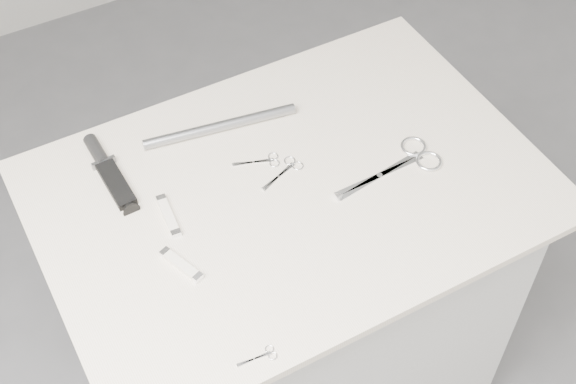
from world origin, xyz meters
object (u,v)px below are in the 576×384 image
sheathed_knife (107,169)px  large_shears (406,161)px  embroidery_scissors_b (264,161)px  metal_rail (220,126)px  plinth (291,311)px  embroidery_scissors_a (287,169)px  tiny_scissors (262,356)px  pocket_knife_a (168,215)px  pocket_knife_b (181,264)px

sheathed_knife → large_shears: bearing=-118.1°
embroidery_scissors_b → metal_rail: 0.13m
large_shears → metal_rail: bearing=133.3°
plinth → embroidery_scissors_a: (0.01, 0.04, 0.47)m
embroidery_scissors_b → sheathed_knife: bearing=175.4°
embroidery_scissors_b → tiny_scissors: bearing=-98.6°
large_shears → pocket_knife_a: bearing=163.8°
pocket_knife_a → metal_rail: (0.19, 0.17, 0.00)m
sheathed_knife → pocket_knife_b: bearing=-174.4°
sheathed_knife → plinth: bearing=-126.6°
large_shears → tiny_scissors: bearing=-156.0°
sheathed_knife → metal_rail: metal_rail is taller
plinth → pocket_knife_a: pocket_knife_a is taller
embroidery_scissors_b → pocket_knife_b: 0.30m
large_shears → embroidery_scissors_a: large_shears is taller
sheathed_knife → pocket_knife_b: 0.29m
plinth → sheathed_knife: 0.61m
tiny_scissors → embroidery_scissors_b: bearing=67.2°
large_shears → sheathed_knife: sheathed_knife is taller
tiny_scissors → plinth: bearing=58.8°
embroidery_scissors_a → pocket_knife_b: size_ratio=1.07×
large_shears → embroidery_scissors_a: (-0.23, 0.10, -0.00)m
tiny_scissors → metal_rail: bearing=76.9°
large_shears → tiny_scissors: large_shears is taller
pocket_knife_b → sheathed_knife: bearing=-13.6°
plinth → tiny_scissors: 0.61m
embroidery_scissors_b → pocket_knife_a: 0.23m
metal_rail → embroidery_scissors_b: bearing=-73.0°
large_shears → embroidery_scissors_b: bearing=146.4°
embroidery_scissors_b → sheathed_knife: (-0.29, 0.13, 0.01)m
pocket_knife_a → metal_rail: metal_rail is taller
embroidery_scissors_a → pocket_knife_a: (-0.26, 0.00, 0.00)m
metal_rail → large_shears: bearing=-42.4°
embroidery_scissors_a → embroidery_scissors_b: bearing=104.6°
plinth → large_shears: large_shears is taller
tiny_scissors → large_shears: bearing=33.6°
embroidery_scissors_b → large_shears: bearing=-9.9°
pocket_knife_a → metal_rail: bearing=-43.5°
sheathed_knife → metal_rail: size_ratio=0.63×
tiny_scissors → metal_rail: 0.55m
embroidery_scissors_a → metal_rail: (-0.07, 0.17, 0.01)m
tiny_scissors → pocket_knife_a: pocket_knife_a is taller
plinth → large_shears: 0.53m
tiny_scissors → metal_rail: size_ratio=0.21×
large_shears → tiny_scissors: size_ratio=3.44×
plinth → embroidery_scissors_b: 0.48m
embroidery_scissors_b → tiny_scissors: same height
tiny_scissors → pocket_knife_b: (-0.04, 0.24, 0.01)m
tiny_scissors → pocket_knife_b: pocket_knife_b is taller
embroidery_scissors_a → sheathed_knife: sheathed_knife is taller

